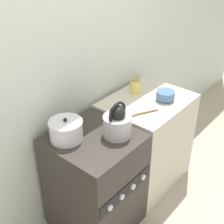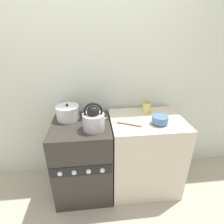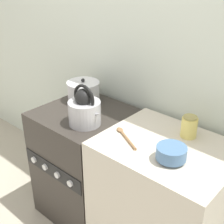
{
  "view_description": "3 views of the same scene",
  "coord_description": "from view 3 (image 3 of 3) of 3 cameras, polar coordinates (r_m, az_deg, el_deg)",
  "views": [
    {
      "loc": [
        -1.32,
        -0.97,
        2.19
      ],
      "look_at": [
        0.24,
        0.34,
        0.96
      ],
      "focal_mm": 50.0,
      "sensor_mm": 36.0,
      "label": 1
    },
    {
      "loc": [
        0.15,
        -1.28,
        1.73
      ],
      "look_at": [
        0.32,
        0.33,
        0.98
      ],
      "focal_mm": 28.0,
      "sensor_mm": 36.0,
      "label": 2
    },
    {
      "loc": [
        1.45,
        -1.01,
        1.86
      ],
      "look_at": [
        0.26,
        0.32,
        0.95
      ],
      "focal_mm": 50.0,
      "sensor_mm": 36.0,
      "label": 3
    }
  ],
  "objects": [
    {
      "name": "wooden_spoon",
      "position": [
        1.84,
        2.37,
        -4.41
      ],
      "size": [
        0.24,
        0.14,
        0.02
      ],
      "color": "olive",
      "rests_on": "counter"
    },
    {
      "name": "kettle",
      "position": [
        1.99,
        -5.01,
        0.47
      ],
      "size": [
        0.26,
        0.21,
        0.27
      ],
      "color": "#B2B2B7",
      "rests_on": "stove"
    },
    {
      "name": "cooking_pot",
      "position": [
        2.34,
        -5.25,
        3.8
      ],
      "size": [
        0.24,
        0.24,
        0.18
      ],
      "color": "silver",
      "rests_on": "stove"
    },
    {
      "name": "enamel_bowl",
      "position": [
        1.65,
        10.8,
        -7.36
      ],
      "size": [
        0.16,
        0.16,
        0.08
      ],
      "color": "#4C729E",
      "rests_on": "counter"
    },
    {
      "name": "wall_back",
      "position": [
        2.31,
        1.26,
        11.61
      ],
      "size": [
        7.0,
        0.06,
        2.5
      ],
      "color": "silver",
      "rests_on": "ground_plane"
    },
    {
      "name": "storage_jar",
      "position": [
        1.88,
        13.93,
        -2.63
      ],
      "size": [
        0.09,
        0.09,
        0.13
      ],
      "color": "#E0CC66",
      "rests_on": "counter"
    },
    {
      "name": "stove",
      "position": [
        2.42,
        -4.88,
        -9.22
      ],
      "size": [
        0.6,
        0.64,
        0.87
      ],
      "color": "#332D28",
      "rests_on": "ground_plane"
    },
    {
      "name": "counter",
      "position": [
        2.07,
        9.18,
        -16.47
      ],
      "size": [
        0.77,
        0.62,
        0.89
      ],
      "color": "beige",
      "rests_on": "ground_plane"
    }
  ]
}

